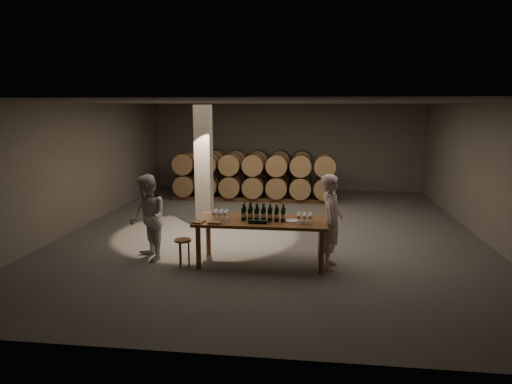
# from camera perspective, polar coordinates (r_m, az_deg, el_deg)

# --- Properties ---
(room) EXTENTS (12.00, 12.00, 12.00)m
(room) POSITION_cam_1_polar(r_m,az_deg,el_deg) (11.82, -6.54, 3.26)
(room) COLOR #585552
(room) RESTS_ON ground
(tasting_table) EXTENTS (2.60, 1.10, 0.90)m
(tasting_table) POSITION_cam_1_polar(r_m,az_deg,el_deg) (9.05, 0.68, -4.12)
(tasting_table) COLOR brown
(tasting_table) RESTS_ON ground
(barrel_stack_back) EXTENTS (4.70, 0.95, 1.57)m
(barrel_stack_back) POSITION_cam_1_polar(r_m,az_deg,el_deg) (16.71, -0.96, 2.77)
(barrel_stack_back) COLOR brown
(barrel_stack_back) RESTS_ON ground
(barrel_stack_front) EXTENTS (5.48, 0.95, 1.57)m
(barrel_stack_front) POSITION_cam_1_polar(r_m,az_deg,el_deg) (15.29, -0.25, 2.04)
(barrel_stack_front) COLOR brown
(barrel_stack_front) RESTS_ON ground
(bottle_cluster) EXTENTS (0.87, 0.24, 0.35)m
(bottle_cluster) POSITION_cam_1_polar(r_m,az_deg,el_deg) (8.96, 0.94, -2.74)
(bottle_cluster) COLOR black
(bottle_cluster) RESTS_ON tasting_table
(lying_bottles) EXTENTS (0.44, 0.07, 0.07)m
(lying_bottles) POSITION_cam_1_polar(r_m,az_deg,el_deg) (8.71, 0.25, -3.73)
(lying_bottles) COLOR black
(lying_bottles) RESTS_ON tasting_table
(glass_cluster_left) EXTENTS (0.31, 0.31, 0.18)m
(glass_cluster_left) POSITION_cam_1_polar(r_m,az_deg,el_deg) (9.07, -4.45, -2.59)
(glass_cluster_left) COLOR silver
(glass_cluster_left) RESTS_ON tasting_table
(glass_cluster_right) EXTENTS (0.31, 0.31, 0.18)m
(glass_cluster_right) POSITION_cam_1_polar(r_m,az_deg,el_deg) (8.82, 6.09, -3.00)
(glass_cluster_right) COLOR silver
(glass_cluster_right) RESTS_ON tasting_table
(plate) EXTENTS (0.27, 0.27, 0.02)m
(plate) POSITION_cam_1_polar(r_m,az_deg,el_deg) (8.92, 4.56, -3.61)
(plate) COLOR white
(plate) RESTS_ON tasting_table
(notebook_near) EXTENTS (0.26, 0.21, 0.03)m
(notebook_near) POSITION_cam_1_polar(r_m,az_deg,el_deg) (8.79, -5.19, -3.79)
(notebook_near) COLOR brown
(notebook_near) RESTS_ON tasting_table
(notebook_corner) EXTENTS (0.26, 0.30, 0.02)m
(notebook_corner) POSITION_cam_1_polar(r_m,az_deg,el_deg) (8.89, -7.17, -3.70)
(notebook_corner) COLOR brown
(notebook_corner) RESTS_ON tasting_table
(pen) EXTENTS (0.13, 0.03, 0.01)m
(pen) POSITION_cam_1_polar(r_m,az_deg,el_deg) (8.70, -4.49, -4.00)
(pen) COLOR black
(pen) RESTS_ON tasting_table
(stool) EXTENTS (0.33, 0.33, 0.55)m
(stool) POSITION_cam_1_polar(r_m,az_deg,el_deg) (9.08, -9.13, -6.48)
(stool) COLOR brown
(stool) RESTS_ON ground
(person_man) EXTENTS (0.49, 0.70, 1.84)m
(person_man) POSITION_cam_1_polar(r_m,az_deg,el_deg) (8.90, 9.36, -3.67)
(person_man) COLOR silver
(person_man) RESTS_ON ground
(person_woman) EXTENTS (1.05, 1.08, 1.76)m
(person_woman) POSITION_cam_1_polar(r_m,az_deg,el_deg) (9.51, -13.37, -3.16)
(person_woman) COLOR silver
(person_woman) RESTS_ON ground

